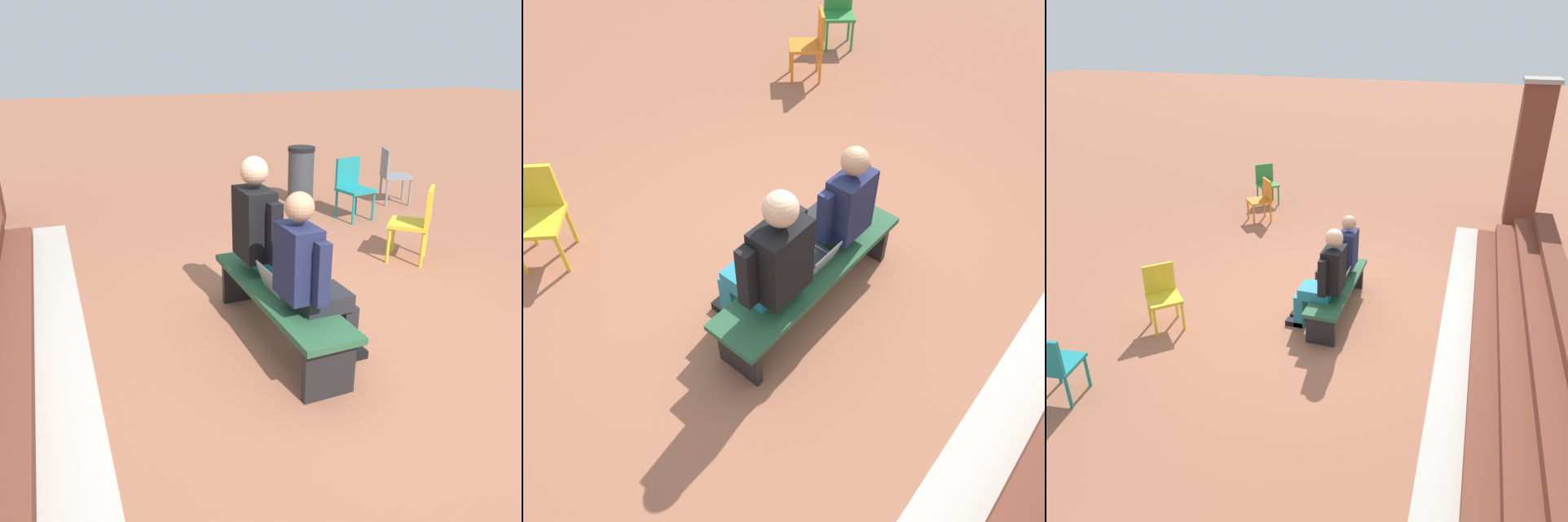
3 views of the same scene
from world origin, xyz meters
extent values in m
plane|color=#9E6047|center=(0.00, 0.00, 0.00)|extent=(60.00, 60.00, 0.00)
cube|color=#B7B2A8|center=(0.18, 1.85, 0.00)|extent=(7.77, 0.40, 0.01)
cube|color=brown|center=(0.18, 2.65, 0.07)|extent=(6.97, 1.20, 0.15)
cube|color=brown|center=(0.18, 2.80, 0.22)|extent=(6.97, 0.90, 0.15)
cube|color=brown|center=(0.18, 2.95, 0.38)|extent=(6.97, 0.60, 0.15)
cube|color=brown|center=(0.18, 3.10, 0.52)|extent=(6.97, 0.30, 0.15)
cube|color=brown|center=(-4.39, 2.78, 1.34)|extent=(0.56, 0.56, 2.69)
cube|color=gray|center=(-4.39, 2.78, 2.73)|extent=(0.64, 0.64, 0.08)
cube|color=#285638|center=(0.18, 0.23, 0.42)|extent=(1.80, 0.44, 0.05)
cube|color=black|center=(-0.62, 0.23, 0.20)|extent=(0.06, 0.37, 0.40)
cube|color=black|center=(0.98, 0.23, 0.20)|extent=(0.06, 0.37, 0.40)
cube|color=#232328|center=(-0.21, 0.07, 0.51)|extent=(0.31, 0.37, 0.13)
cube|color=#232328|center=(-0.29, -0.12, 0.23)|extent=(0.10, 0.11, 0.45)
cube|color=black|center=(-0.29, -0.17, 0.03)|extent=(0.10, 0.22, 0.06)
cube|color=#232328|center=(-0.13, -0.12, 0.23)|extent=(0.10, 0.11, 0.45)
cube|color=black|center=(-0.13, -0.17, 0.03)|extent=(0.10, 0.22, 0.06)
cube|color=#1E2347|center=(-0.21, 0.27, 0.83)|extent=(0.35, 0.22, 0.51)
cube|color=maroon|center=(-0.21, 0.15, 0.79)|extent=(0.05, 0.01, 0.31)
cube|color=#1E2347|center=(-0.43, 0.20, 0.81)|extent=(0.08, 0.09, 0.44)
cube|color=#1E2347|center=(0.01, 0.20, 0.81)|extent=(0.08, 0.09, 0.44)
sphere|color=tan|center=(-0.21, 0.27, 1.21)|extent=(0.20, 0.20, 0.20)
cube|color=teal|center=(0.57, 0.04, 0.51)|extent=(0.35, 0.41, 0.14)
cube|color=teal|center=(0.48, -0.16, 0.23)|extent=(0.11, 0.12, 0.45)
cube|color=black|center=(0.48, -0.22, 0.04)|extent=(0.11, 0.25, 0.07)
cube|color=teal|center=(0.66, -0.16, 0.23)|extent=(0.11, 0.12, 0.45)
cube|color=black|center=(0.66, -0.22, 0.04)|extent=(0.11, 0.25, 0.07)
cube|color=black|center=(0.57, 0.27, 0.87)|extent=(0.39, 0.25, 0.57)
cube|color=black|center=(0.32, 0.20, 0.85)|extent=(0.09, 0.10, 0.49)
cube|color=black|center=(0.82, 0.20, 0.85)|extent=(0.09, 0.10, 0.49)
sphere|color=#DBAD89|center=(0.57, 0.27, 1.30)|extent=(0.23, 0.23, 0.23)
cube|color=#9EA0A5|center=(0.15, 0.19, 0.46)|extent=(0.32, 0.22, 0.02)
cube|color=#2D2D33|center=(0.15, 0.18, 0.47)|extent=(0.29, 0.15, 0.00)
cube|color=#9EA0A5|center=(0.15, 0.33, 0.57)|extent=(0.32, 0.07, 0.19)
cube|color=#33519E|center=(0.15, 0.32, 0.57)|extent=(0.28, 0.06, 0.17)
cube|color=#2D893D|center=(-3.89, -2.46, 0.42)|extent=(0.59, 0.59, 0.04)
cube|color=#2D893D|center=(-4.03, -2.59, 0.64)|extent=(0.30, 0.32, 0.40)
cylinder|color=#2D893D|center=(-3.64, -2.48, 0.20)|extent=(0.04, 0.04, 0.40)
cylinder|color=#2D893D|center=(-3.88, -2.21, 0.20)|extent=(0.04, 0.04, 0.40)
cylinder|color=#2D893D|center=(-3.91, -2.72, 0.20)|extent=(0.04, 0.04, 0.40)
cylinder|color=#2D893D|center=(-4.15, -2.45, 0.20)|extent=(0.04, 0.04, 0.40)
cube|color=gold|center=(1.22, -1.84, 0.42)|extent=(0.59, 0.59, 0.04)
cube|color=gold|center=(1.09, -1.97, 0.64)|extent=(0.31, 0.31, 0.40)
cylinder|color=gold|center=(1.48, -1.84, 0.20)|extent=(0.04, 0.04, 0.40)
cylinder|color=gold|center=(1.22, -1.58, 0.20)|extent=(0.04, 0.04, 0.40)
cylinder|color=gold|center=(1.22, -2.09, 0.20)|extent=(0.04, 0.04, 0.40)
cylinder|color=gold|center=(0.97, -1.84, 0.20)|extent=(0.04, 0.04, 0.40)
cube|color=teal|center=(2.78, -2.14, 0.42)|extent=(0.48, 0.48, 0.04)
cylinder|color=teal|center=(2.57, -1.99, 0.20)|extent=(0.04, 0.04, 0.40)
cylinder|color=teal|center=(2.62, -2.35, 0.20)|extent=(0.04, 0.04, 0.40)
cylinder|color=teal|center=(2.93, -1.94, 0.20)|extent=(0.04, 0.04, 0.40)
cube|color=orange|center=(-2.83, -2.22, 0.42)|extent=(0.59, 0.59, 0.04)
cube|color=orange|center=(-2.95, -2.08, 0.64)|extent=(0.32, 0.30, 0.40)
cylinder|color=orange|center=(-2.83, -2.47, 0.20)|extent=(0.04, 0.04, 0.40)
cylinder|color=orange|center=(-2.57, -2.23, 0.20)|extent=(0.04, 0.04, 0.40)
cylinder|color=orange|center=(-3.08, -2.21, 0.20)|extent=(0.04, 0.04, 0.40)
cylinder|color=orange|center=(-2.82, -1.96, 0.20)|extent=(0.04, 0.04, 0.40)
camera|label=1|loc=(-3.07, 1.75, 2.11)|focal=35.00mm
camera|label=2|loc=(2.28, 1.75, 3.25)|focal=35.00mm
camera|label=3|loc=(6.14, 1.75, 3.73)|focal=35.00mm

